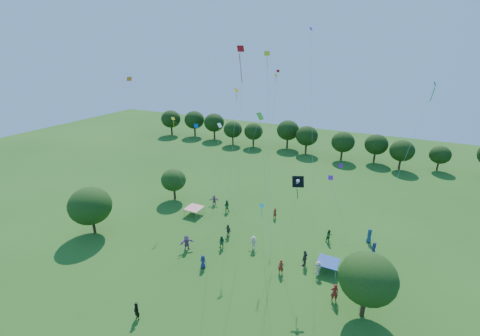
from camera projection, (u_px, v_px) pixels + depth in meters
The scene contains 38 objects.
near_tree_west at pixel (90, 206), 39.99m from camera, with size 5.23×5.23×6.28m.
near_tree_north at pixel (174, 180), 49.49m from camera, with size 3.81×3.81×4.99m.
near_tree_east at pixel (368, 279), 27.22m from camera, with size 4.92×4.92×6.27m.
treeline at pixel (316, 137), 70.37m from camera, with size 88.01×8.77×6.77m.
tent_red_stripe at pixel (194, 208), 45.57m from camera, with size 2.20×2.20×1.10m.
tent_blue at pixel (328, 262), 34.11m from camera, with size 2.20×2.20×1.10m.
man_in_black at pixel (137, 311), 27.95m from camera, with size 0.65×0.42×1.74m, color black.
crowd_person_0 at pixel (203, 262), 34.59m from camera, with size 0.77×0.42×1.56m, color navy.
crowd_person_1 at pixel (281, 267), 33.64m from camera, with size 0.63×0.41×1.69m, color maroon.
crowd_person_2 at pixel (222, 242), 37.99m from camera, with size 0.78×0.42×1.58m, color #214E2D.
crowd_person_3 at pixel (253, 243), 37.79m from camera, with size 1.11×0.50×1.70m, color #C0AA9A.
crowd_person_4 at pixel (305, 258), 34.86m from camera, with size 1.13×0.51×1.92m, color #474039.
crowd_person_5 at pixel (187, 242), 37.69m from camera, with size 1.76×0.63×1.88m, color #96588A.
crowd_person_6 at pixel (374, 248), 36.87m from camera, with size 0.76×0.41×1.54m, color navy.
crowd_person_7 at pixel (335, 293), 29.97m from camera, with size 0.72×0.46×1.92m, color maroon.
crowd_person_8 at pixel (329, 236), 39.21m from camera, with size 0.83×0.45×1.67m, color #255625.
crowd_person_9 at pixel (318, 269), 33.41m from camera, with size 1.09×0.49×1.67m, color #BAAF95.
crowd_person_10 at pixel (228, 230), 40.34m from camera, with size 0.99×0.45×1.68m, color #3E3731.
crowd_person_11 at pixel (214, 200), 48.52m from camera, with size 1.48×0.53×1.58m, color #8C516F.
crowd_person_12 at pixel (369, 236), 39.12m from camera, with size 0.90×0.48×1.82m, color navy.
crowd_person_13 at pixel (275, 213), 44.68m from camera, with size 0.59×0.38×1.58m, color maroon.
crowd_person_14 at pixel (227, 206), 46.50m from camera, with size 0.89×0.48×1.81m, color #2D622A.
pirate_kite at pixel (298, 183), 31.31m from camera, with size 1.28×2.03×9.32m.
red_high_kite at pixel (240, 90), 32.98m from camera, with size 1.54×3.11×21.33m.
small_kite_0 at pixel (151, 122), 37.13m from camera, with size 10.08×0.58×18.00m.
small_kite_1 at pixel (263, 110), 44.97m from camera, with size 5.19×4.13×17.81m.
small_kite_2 at pixel (268, 115), 30.13m from camera, with size 1.74×0.96×20.84m.
small_kite_3 at pixel (406, 155), 27.39m from camera, with size 3.68×4.07×18.55m.
small_kite_4 at pixel (312, 109), 36.47m from camera, with size 3.25×3.76×23.21m.
small_kite_5 at pixel (343, 176), 41.63m from camera, with size 3.77×4.61×6.82m.
small_kite_6 at pixel (216, 175), 28.69m from camera, with size 3.18×2.47×15.38m.
small_kite_7 at pixel (263, 216), 32.79m from camera, with size 1.45×0.72×6.31m.
small_kite_8 at pixel (271, 130), 38.58m from camera, with size 2.25×1.50×18.83m.
small_kite_9 at pixel (235, 119), 39.48m from camera, with size 1.20×1.02×16.56m.
small_kite_10 at pixel (188, 138), 45.12m from camera, with size 6.85×4.66×12.19m.
small_kite_11 at pixel (263, 145), 29.04m from camera, with size 1.33×2.07×15.82m.
small_kite_12 at pixel (203, 144), 42.42m from camera, with size 5.20×0.59×11.77m.
small_kite_13 at pixel (340, 211), 27.38m from camera, with size 3.60×2.54×11.35m.
Camera 1 is at (13.41, -13.24, 22.45)m, focal length 24.00 mm.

